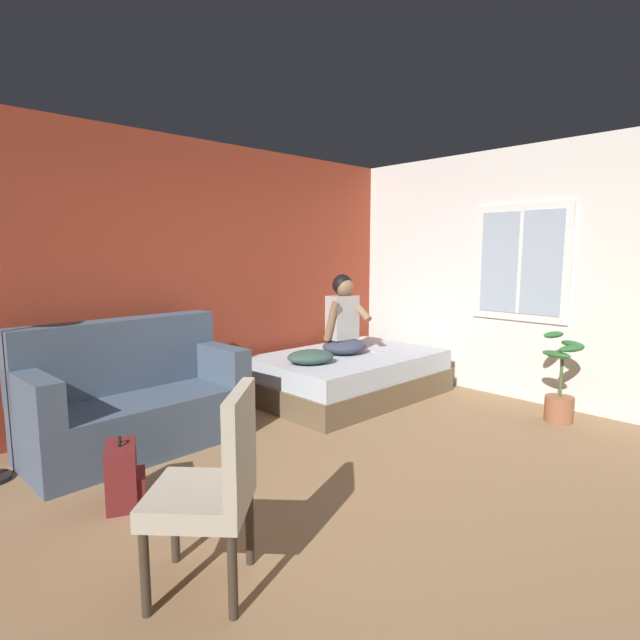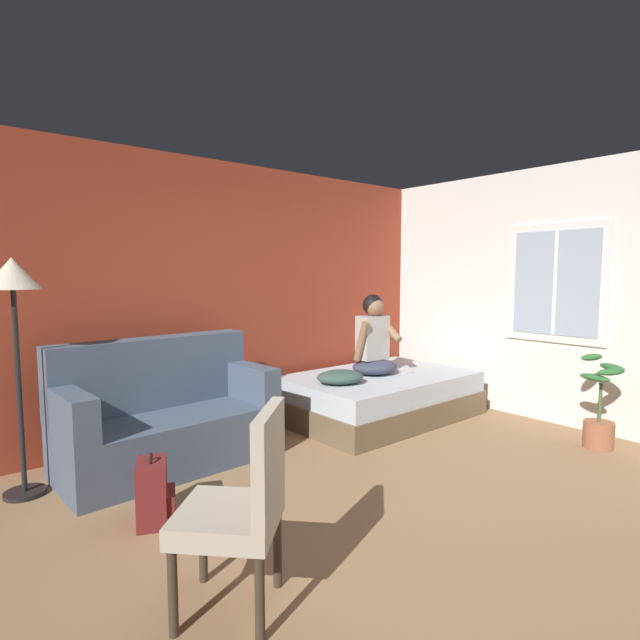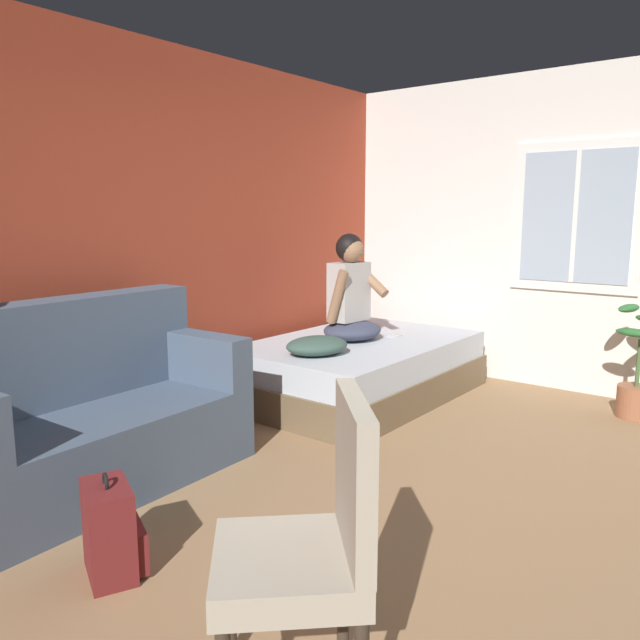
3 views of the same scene
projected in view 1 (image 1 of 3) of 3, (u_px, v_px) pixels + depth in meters
The scene contains 11 objects.
ground_plane at pixel (353, 508), 3.13m from camera, with size 40.00×40.00×0.00m, color #93704C.
wall_back_accent at pixel (156, 278), 4.81m from camera, with size 11.10×0.16×2.70m, color #993823.
wall_side_with_window at pixel (562, 276), 5.09m from camera, with size 0.19×6.43×2.70m.
bed at pixel (349, 375), 5.55m from camera, with size 2.08×1.36×0.48m.
couch at pixel (134, 400), 4.09m from camera, with size 1.73×0.89×1.04m.
side_chair at pixel (214, 483), 2.32m from camera, with size 0.65×0.65×0.98m.
person_seated at pixel (343, 321), 5.50m from camera, with size 0.56×0.49×0.88m.
backpack at pixel (123, 476), 3.15m from camera, with size 0.32×0.35×0.46m.
throw_pillow at pixel (311, 357), 5.02m from camera, with size 0.48×0.36×0.14m, color #385147.
cell_phone at pixel (379, 352), 5.61m from camera, with size 0.07×0.14×0.01m, color #B7B7BC.
potted_plant at pixel (560, 390), 4.70m from camera, with size 0.39×0.37×0.85m.
Camera 1 is at (-2.18, -1.99, 1.60)m, focal length 28.00 mm.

